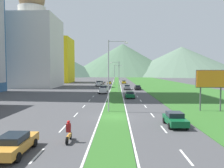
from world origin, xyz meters
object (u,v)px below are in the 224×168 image
(pickup_truck_1, at_px, (103,90))
(street_lamp_near, at_px, (110,71))
(car_0, at_px, (124,82))
(motorcycle_rider, at_px, (69,133))
(car_1, at_px, (130,95))
(pickup_truck_0, at_px, (99,83))
(car_6, at_px, (127,87))
(car_4, at_px, (101,83))
(car_5, at_px, (109,83))
(street_lamp_far, at_px, (115,73))
(car_3, at_px, (175,119))
(billboard_roadside, at_px, (211,81))
(street_lamp_mid, at_px, (118,74))
(car_2, at_px, (14,144))
(car_7, at_px, (138,87))

(pickup_truck_1, bearing_deg, street_lamp_near, -174.28)
(car_0, height_order, motorcycle_rider, motorcycle_rider)
(car_1, xyz_separation_m, pickup_truck_0, (-10.12, 38.87, 0.24))
(car_6, bearing_deg, car_4, -160.16)
(car_5, bearing_deg, pickup_truck_0, 163.00)
(pickup_truck_0, bearing_deg, street_lamp_far, -49.79)
(street_lamp_near, height_order, pickup_truck_1, street_lamp_near)
(street_lamp_far, relative_size, car_5, 1.95)
(car_4, xyz_separation_m, pickup_truck_1, (3.50, -39.77, 0.21))
(car_3, bearing_deg, car_1, -172.11)
(car_0, relative_size, car_5, 1.01)
(car_5, bearing_deg, car_4, 110.58)
(billboard_roadside, distance_m, car_6, 38.76)
(street_lamp_mid, relative_size, pickup_truck_1, 1.58)
(car_4, bearing_deg, car_1, -168.83)
(street_lamp_far, relative_size, motorcycle_rider, 4.21)
(street_lamp_far, bearing_deg, pickup_truck_0, -139.79)
(car_1, relative_size, pickup_truck_1, 0.83)
(car_0, bearing_deg, car_6, 0.02)
(pickup_truck_1, bearing_deg, car_2, 175.20)
(car_2, bearing_deg, pickup_truck_0, 0.12)
(car_4, height_order, car_6, car_6)
(street_lamp_far, height_order, car_1, street_lamp_far)
(billboard_roadside, height_order, car_0, billboard_roadside)
(car_4, height_order, car_5, car_4)
(car_3, bearing_deg, pickup_truck_1, -164.28)
(car_6, xyz_separation_m, car_7, (3.33, -0.40, -0.05))
(car_6, bearing_deg, pickup_truck_0, -148.77)
(street_lamp_far, distance_m, pickup_truck_0, 9.53)
(street_lamp_far, xyz_separation_m, car_1, (3.50, -44.46, -4.21))
(car_0, bearing_deg, motorcycle_rider, -4.81)
(car_2, height_order, pickup_truck_1, pickup_truck_1)
(car_0, height_order, car_3, car_0)
(car_5, height_order, car_7, car_7)
(car_6, bearing_deg, pickup_truck_1, -30.82)
(car_2, distance_m, car_6, 55.17)
(pickup_truck_0, bearing_deg, street_lamp_mid, -163.02)
(car_2, bearing_deg, car_7, -14.27)
(car_1, relative_size, motorcycle_rider, 2.24)
(car_4, bearing_deg, car_5, -69.42)
(car_1, height_order, car_6, car_6)
(street_lamp_mid, distance_m, billboard_roadside, 32.50)
(car_2, bearing_deg, pickup_truck_1, -4.80)
(billboard_roadside, distance_m, car_4, 68.87)
(car_1, distance_m, car_4, 50.93)
(street_lamp_far, relative_size, pickup_truck_0, 1.56)
(car_6, bearing_deg, street_lamp_far, -170.36)
(street_lamp_near, height_order, car_5, street_lamp_near)
(car_6, xyz_separation_m, pickup_truck_1, (-6.76, -11.33, 0.19))
(billboard_roadside, bearing_deg, street_lamp_far, 103.44)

